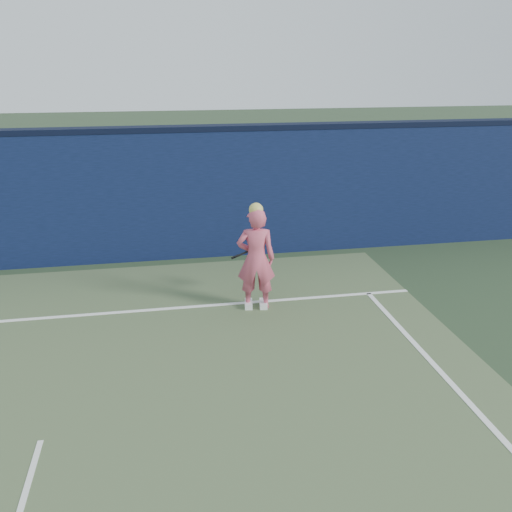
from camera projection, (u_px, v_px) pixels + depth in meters
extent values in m
cube|color=black|center=(87.00, 200.00, 10.35)|extent=(24.00, 0.40, 2.50)
cube|color=black|center=(79.00, 131.00, 9.90)|extent=(24.00, 0.42, 0.10)
imported|color=#CF506A|center=(256.00, 259.00, 8.50)|extent=(0.66, 0.48, 1.66)
sphere|color=#D2C75E|center=(256.00, 210.00, 8.23)|extent=(0.22, 0.22, 0.22)
cube|color=white|center=(263.00, 304.00, 8.77)|extent=(0.16, 0.29, 0.10)
cube|color=white|center=(249.00, 304.00, 8.76)|extent=(0.16, 0.29, 0.10)
torus|color=black|center=(257.00, 248.00, 8.97)|extent=(0.31, 0.20, 0.33)
torus|color=gold|center=(257.00, 248.00, 8.97)|extent=(0.25, 0.16, 0.27)
cylinder|color=beige|center=(257.00, 248.00, 8.97)|extent=(0.25, 0.15, 0.27)
cylinder|color=black|center=(243.00, 254.00, 8.92)|extent=(0.29, 0.12, 0.11)
cylinder|color=black|center=(235.00, 257.00, 8.90)|extent=(0.14, 0.08, 0.07)
cube|color=white|center=(77.00, 315.00, 8.46)|extent=(11.00, 0.08, 0.01)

